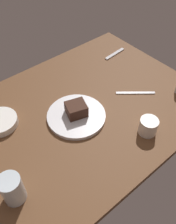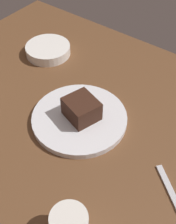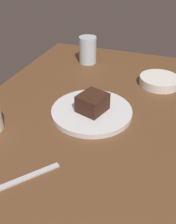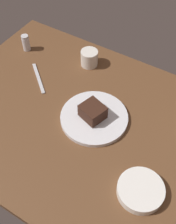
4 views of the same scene
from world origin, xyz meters
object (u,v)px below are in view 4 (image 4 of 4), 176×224
object	(u,v)px
side_bowl	(141,190)
coffee_cup	(89,58)
chocolate_cake_slice	(93,112)
salt_shaker	(26,43)
butter_knife	(38,78)
dessert_plate	(94,117)

from	to	relation	value
side_bowl	coffee_cup	size ratio (longest dim) A/B	1.99
chocolate_cake_slice	salt_shaker	distance (cm)	51.99
coffee_cup	butter_knife	size ratio (longest dim) A/B	0.40
chocolate_cake_slice	side_bowl	xyz separation A→B (cm)	(28.23, -17.53, -2.91)
chocolate_cake_slice	coffee_cup	bearing A→B (deg)	123.57
dessert_plate	coffee_cup	distance (cm)	31.42
dessert_plate	coffee_cup	world-z (taller)	coffee_cup
salt_shaker	coffee_cup	bearing A→B (deg)	11.92
salt_shaker	side_bowl	xyz separation A→B (cm)	(76.36, -37.17, -2.25)
dessert_plate	salt_shaker	xyz separation A→B (cm)	(-48.59, 19.24, 3.00)
salt_shaker	dessert_plate	bearing A→B (deg)	-21.60
side_bowl	butter_knife	size ratio (longest dim) A/B	0.80
side_bowl	butter_knife	xyz separation A→B (cm)	(-59.66, 24.27, -1.36)
salt_shaker	side_bowl	distance (cm)	84.96
chocolate_cake_slice	coffee_cup	distance (cm)	31.38
chocolate_cake_slice	side_bowl	distance (cm)	33.36
dessert_plate	butter_knife	size ratio (longest dim) A/B	1.37
side_bowl	coffee_cup	bearing A→B (deg)	136.23
dessert_plate	chocolate_cake_slice	size ratio (longest dim) A/B	3.06
coffee_cup	butter_knife	bearing A→B (deg)	-125.96
chocolate_cake_slice	butter_knife	xyz separation A→B (cm)	(-31.42, 6.73, -4.27)
dessert_plate	butter_knife	distance (cm)	32.51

